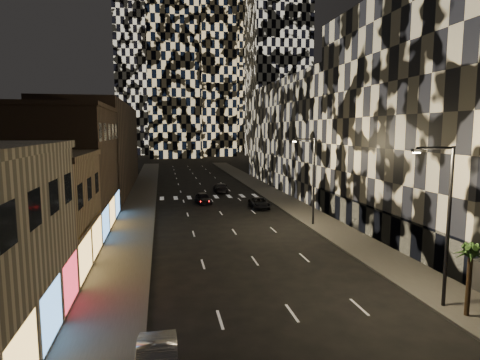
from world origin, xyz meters
name	(u,v)px	position (x,y,z in m)	size (l,w,h in m)	color
sidewalk_left	(141,199)	(-10.00, 50.00, 0.07)	(4.00, 120.00, 0.15)	#47443F
sidewalk_right	(274,194)	(10.00, 50.00, 0.07)	(4.00, 120.00, 0.15)	#47443F
curb_left	(156,198)	(-7.90, 50.00, 0.07)	(0.20, 120.00, 0.15)	#4C4C47
curb_right	(261,195)	(7.90, 50.00, 0.07)	(0.20, 120.00, 0.15)	#4C4C47
retail_tan	(16,216)	(-17.00, 21.00, 4.00)	(10.00, 10.00, 8.00)	#8B6E53
retail_brown	(59,170)	(-17.00, 33.50, 6.00)	(10.00, 15.00, 12.00)	#483529
retail_filler_left	(99,148)	(-17.00, 60.00, 7.00)	(10.00, 40.00, 14.00)	#483529
midrise_right	(452,119)	(20.00, 24.50, 11.00)	(16.00, 25.00, 22.00)	#232326
midrise_base	(372,222)	(12.30, 24.50, 1.50)	(0.60, 25.00, 3.00)	#383838
midrise_filler_right	(319,135)	(20.00, 57.00, 9.00)	(16.00, 40.00, 18.00)	#232326
tower_right_mid	(278,17)	(35.00, 135.00, 50.00)	(20.00, 20.00, 100.00)	black
tower_left_back	(145,5)	(-12.00, 165.00, 60.00)	(24.00, 24.00, 120.00)	black
tower_center_low	(173,23)	(-2.00, 140.00, 47.50)	(18.00, 18.00, 95.00)	black
streetlight_near	(445,215)	(8.35, 10.00, 5.35)	(2.55, 0.25, 9.00)	black
streetlight_far	(312,175)	(8.35, 30.00, 5.35)	(2.55, 0.25, 9.00)	black
car_dark_midlane	(203,198)	(-1.46, 44.82, 0.74)	(1.75, 4.36, 1.49)	black
car_dark_oncoming	(221,188)	(2.33, 54.04, 0.74)	(2.08, 5.11, 1.48)	black
car_dark_rightlane	(259,203)	(5.26, 40.08, 0.68)	(2.24, 4.86, 1.35)	black
palm_tree	(471,256)	(9.00, 8.69, 3.41)	(1.98, 2.02, 3.95)	#47331E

